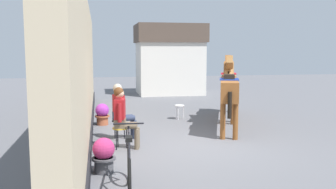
% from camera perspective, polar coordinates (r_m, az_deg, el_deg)
% --- Properties ---
extents(ground_plane, '(40.00, 40.00, 0.00)m').
position_cam_1_polar(ground_plane, '(11.68, 0.28, -4.05)').
color(ground_plane, slate).
extents(pub_facade_wall, '(0.34, 14.00, 3.40)m').
position_cam_1_polar(pub_facade_wall, '(9.79, -12.80, 2.76)').
color(pub_facade_wall, '#CCB793').
rests_on(pub_facade_wall, ground_plane).
extents(distant_cottage, '(3.40, 2.60, 3.50)m').
position_cam_1_polar(distant_cottage, '(18.86, 0.23, 5.57)').
color(distant_cottage, silver).
rests_on(distant_cottage, ground_plane).
extents(seated_visitor_near, '(0.61, 0.48, 1.39)m').
position_cam_1_polar(seated_visitor_near, '(8.33, -6.99, -3.08)').
color(seated_visitor_near, gold).
rests_on(seated_visitor_near, ground_plane).
extents(seated_visitor_far, '(0.61, 0.48, 1.39)m').
position_cam_1_polar(seated_visitor_far, '(9.22, -7.23, -2.13)').
color(seated_visitor_far, black).
rests_on(seated_visitor_far, ground_plane).
extents(saddled_horse_near, '(1.23, 2.88, 2.06)m').
position_cam_1_polar(saddled_horse_near, '(10.28, 9.34, 0.90)').
color(saddled_horse_near, brown).
rests_on(saddled_horse_near, ground_plane).
extents(saddled_horse_far, '(1.26, 2.87, 2.06)m').
position_cam_1_polar(saddled_horse_far, '(12.30, 9.31, 1.85)').
color(saddled_horse_far, '#9E6B38').
rests_on(saddled_horse_far, ground_plane).
extents(flower_planter_nearest, '(0.43, 0.43, 0.64)m').
position_cam_1_polar(flower_planter_nearest, '(6.84, -9.88, -9.10)').
color(flower_planter_nearest, '#4C4C51').
rests_on(flower_planter_nearest, ground_plane).
extents(flower_planter_farthest, '(0.43, 0.43, 0.64)m').
position_cam_1_polar(flower_planter_farthest, '(11.15, -10.10, -2.93)').
color(flower_planter_farthest, '#A85638').
rests_on(flower_planter_farthest, ground_plane).
extents(leaning_bicycle, '(0.50, 1.76, 1.02)m').
position_cam_1_polar(leaning_bicycle, '(5.80, -6.01, -11.30)').
color(leaning_bicycle, black).
rests_on(leaning_bicycle, ground_plane).
extents(spare_stool_white, '(0.32, 0.32, 0.46)m').
position_cam_1_polar(spare_stool_white, '(11.87, 1.77, -1.92)').
color(spare_stool_white, white).
rests_on(spare_stool_white, ground_plane).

